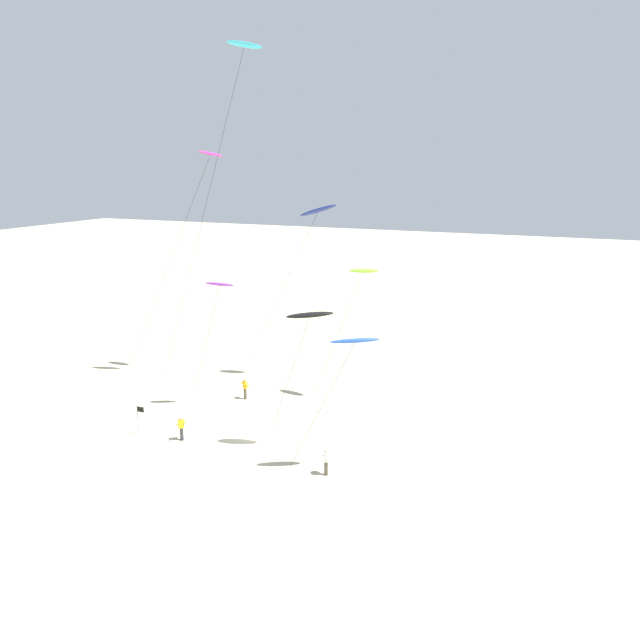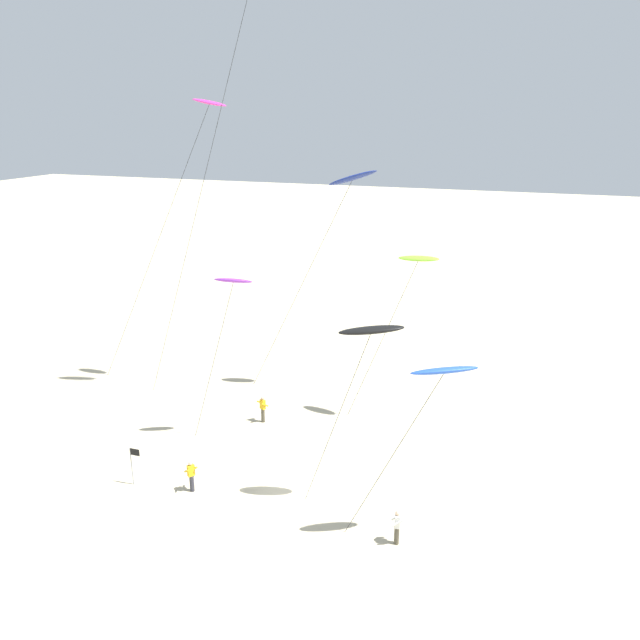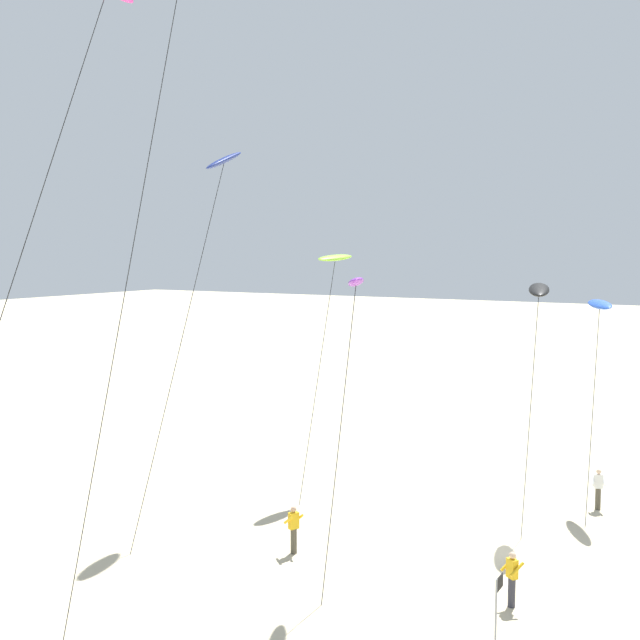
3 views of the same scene
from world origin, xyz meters
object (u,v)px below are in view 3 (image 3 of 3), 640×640
Objects in this scene: kite_purple at (356,286)px; kite_blue at (600,306)px; kite_lime at (335,260)px; marker_flag at (498,600)px; kite_flyer_middle at (598,488)px; kite_flyer_nearest at (512,578)px; kite_black at (539,291)px; kite_flyer_furthest at (294,528)px; kite_navy at (223,163)px.

kite_purple reaches higher than kite_blue.
marker_flag is (-11.71, -11.20, -8.57)m from kite_lime.
kite_flyer_middle is (1.68, -11.25, -9.17)m from kite_lime.
kite_purple is 13.06m from kite_blue.
kite_lime is 16.60m from kite_flyer_nearest.
kite_flyer_middle is at bearing -2.90° from kite_flyer_nearest.
kite_flyer_furthest is (-8.15, 6.19, -8.04)m from kite_black.
kite_flyer_furthest is (-3.73, -5.59, -13.14)m from kite_navy.
kite_flyer_nearest is at bearing -90.48° from kite_purple.
kite_black reaches higher than kite_flyer_middle.
kite_purple is at bearing 89.52° from kite_flyer_nearest.
kite_blue reaches higher than kite_flyer_nearest.
kite_purple is 4.66× the size of marker_flag.
kite_flyer_furthest is 0.80× the size of marker_flag.
marker_flag is at bearing -169.90° from kite_black.
kite_lime is 12.79m from kite_flyer_furthest.
kite_black is at bearing 154.05° from kite_blue.
kite_navy is 19.17m from kite_flyer_nearest.
kite_flyer_middle is at bearing -29.01° from kite_purple.
kite_flyer_furthest is at bearing 68.11° from marker_flag.
kite_flyer_furthest is at bearing 140.59° from kite_flyer_middle.
kite_navy reaches higher than kite_lime.
kite_black is 4.43× the size of marker_flag.
kite_flyer_nearest and kite_flyer_middle have the same top height.
kite_purple is 9.97m from kite_flyer_nearest.
kite_navy is (-7.84, 13.44, 5.83)m from kite_blue.
kite_flyer_middle is at bearing -47.31° from kite_black.
kite_black is 11.80m from kite_flyer_nearest.
kite_black reaches higher than kite_blue.
kite_lime is at bearing 50.79° from kite_flyer_nearest.
marker_flag reaches higher than kite_flyer_nearest.
kite_purple is at bearing -116.39° from kite_navy.
kite_navy reaches higher than kite_flyer_furthest.
kite_flyer_nearest is 10.45m from kite_flyer_middle.
kite_flyer_nearest is (-4.07, -13.35, -13.14)m from kite_navy.
kite_flyer_nearest and kite_flyer_furthest have the same top height.
kite_flyer_middle is (6.36, -13.88, -13.14)m from kite_navy.
kite_blue is 4.05× the size of marker_flag.
kite_black is at bearing 132.69° from kite_flyer_middle.
kite_flyer_furthest is at bearing 145.83° from kite_blue.
kite_black is at bearing 10.47° from kite_flyer_nearest.
kite_black is 13.01m from kite_flyer_furthest.
kite_black is at bearing -91.59° from kite_lime.
kite_flyer_nearest is at bearing 9.04° from marker_flag.
kite_blue is 7.46m from kite_flyer_middle.
kite_navy reaches higher than kite_flyer_middle.
marker_flag is at bearing -178.53° from kite_blue.
kite_lime is 18.33m from marker_flag.
kite_purple reaches higher than kite_flyer_furthest.
kite_lime is 1.22× the size of kite_blue.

